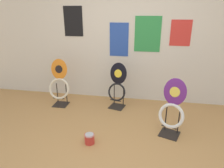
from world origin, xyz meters
The scene contains 6 objects.
ground_plane centered at (0.00, 0.00, 0.00)m, with size 14.00×14.00×0.00m, color #B7844C.
wall_back centered at (0.00, 1.98, 1.30)m, with size 8.00×0.07×2.60m.
toilet_seat_display_orange_sun centered at (-1.30, 1.39, 0.43)m, with size 0.42×0.29×0.93m.
toilet_seat_display_purple_note centered at (0.78, 0.72, 0.42)m, with size 0.41×0.36×0.89m.
toilet_seat_display_jazz_black centered at (-0.16, 1.50, 0.44)m, with size 0.38×0.34×0.88m.
paint_can centered at (-0.37, 0.28, 0.08)m, with size 0.15×0.15×0.15m.
Camera 1 is at (0.38, -2.03, 1.79)m, focal length 32.00 mm.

